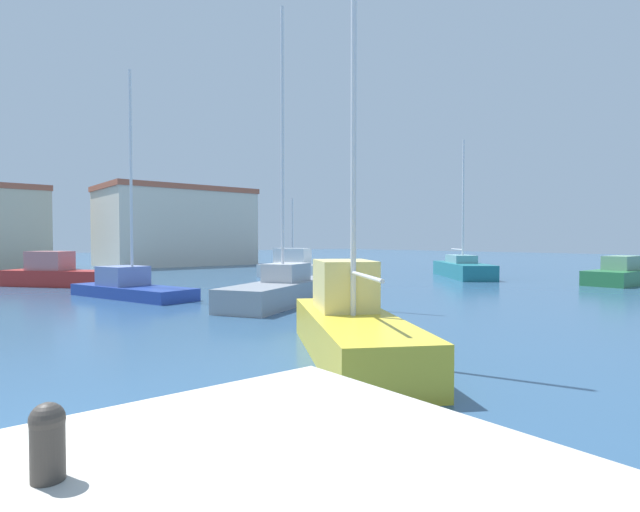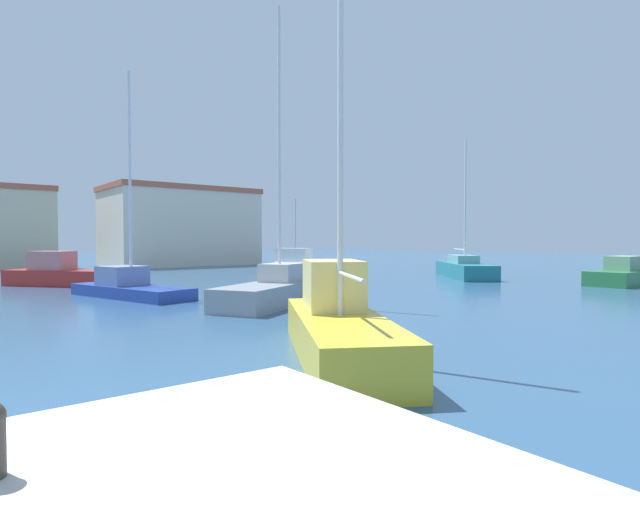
# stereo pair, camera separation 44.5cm
# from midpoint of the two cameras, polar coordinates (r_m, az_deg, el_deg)

# --- Properties ---
(water) EXTENTS (160.00, 160.00, 0.00)m
(water) POSITION_cam_midpoint_polar(r_m,az_deg,el_deg) (30.08, -8.38, -2.97)
(water) COLOR #2D5175
(water) RESTS_ON ground
(mooring_bollard) EXTENTS (0.21, 0.21, 0.49)m
(mooring_bollard) POSITION_cam_midpoint_polar(r_m,az_deg,el_deg) (3.83, -31.77, -17.32)
(mooring_bollard) COLOR #38332D
(mooring_bollard) RESTS_ON pier_quay
(sailboat_grey_near_pier) EXTENTS (7.32, 5.32, 11.59)m
(sailboat_grey_near_pier) POSITION_cam_midpoint_polar(r_m,az_deg,el_deg) (19.84, -4.87, -3.73)
(sailboat_grey_near_pier) COLOR gray
(sailboat_grey_near_pier) RESTS_ON water
(sailboat_yellow_mid_harbor) EXTENTS (4.69, 6.31, 8.05)m
(sailboat_yellow_mid_harbor) POSITION_cam_midpoint_polar(r_m,az_deg,el_deg) (10.82, 2.41, -7.85)
(sailboat_yellow_mid_harbor) COLOR gold
(sailboat_yellow_mid_harbor) RESTS_ON water
(motorboat_white_outer_mooring) EXTENTS (4.13, 6.22, 1.96)m
(motorboat_white_outer_mooring) POSITION_cam_midpoint_polar(r_m,az_deg,el_deg) (33.46, -2.76, -1.34)
(motorboat_white_outer_mooring) COLOR white
(motorboat_white_outer_mooring) RESTS_ON water
(sailboat_teal_far_right) EXTENTS (6.57, 7.38, 9.23)m
(sailboat_teal_far_right) POSITION_cam_midpoint_polar(r_m,az_deg,el_deg) (35.00, 15.60, -1.36)
(sailboat_teal_far_right) COLOR #1E707A
(sailboat_teal_far_right) RESTS_ON water
(sailboat_navy_inner_mooring) EXTENTS (3.85, 6.07, 6.46)m
(sailboat_navy_inner_mooring) POSITION_cam_midpoint_polar(r_m,az_deg,el_deg) (47.51, -3.49, -0.71)
(sailboat_navy_inner_mooring) COLOR #19234C
(sailboat_navy_inner_mooring) RESTS_ON water
(motorboat_green_far_left) EXTENTS (6.47, 2.30, 1.61)m
(motorboat_green_far_left) POSITION_cam_midpoint_polar(r_m,az_deg,el_deg) (33.33, 31.01, -1.78)
(motorboat_green_far_left) COLOR #28703D
(motorboat_green_far_left) RESTS_ON water
(sailboat_blue_distant_north) EXTENTS (3.64, 6.84, 9.85)m
(sailboat_blue_distant_north) POSITION_cam_midpoint_polar(r_m,az_deg,el_deg) (23.47, -21.41, -3.19)
(sailboat_blue_distant_north) COLOR #233D93
(sailboat_blue_distant_north) RESTS_ON water
(motorboat_red_behind_lamppost) EXTENTS (5.14, 5.81, 1.91)m
(motorboat_red_behind_lamppost) POSITION_cam_midpoint_polar(r_m,az_deg,el_deg) (30.74, -28.29, -1.80)
(motorboat_red_behind_lamppost) COLOR #B22823
(motorboat_red_behind_lamppost) RESTS_ON water
(yacht_club) EXTENTS (14.08, 9.06, 7.72)m
(yacht_club) POSITION_cam_midpoint_polar(r_m,az_deg,el_deg) (52.32, -16.38, 3.25)
(yacht_club) COLOR beige
(yacht_club) RESTS_ON ground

